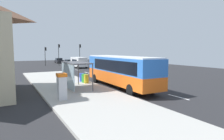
% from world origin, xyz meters
% --- Properties ---
extents(ground_plane, '(56.00, 92.00, 0.04)m').
position_xyz_m(ground_plane, '(0.00, 14.00, -0.02)').
color(ground_plane, '#262628').
extents(sidewalk_platform, '(6.20, 30.00, 0.18)m').
position_xyz_m(sidewalk_platform, '(-6.40, 2.00, 0.09)').
color(sidewalk_platform, '#ADAAA3').
rests_on(sidewalk_platform, ground).
extents(lane_stripe_seg_0, '(0.16, 2.20, 0.01)m').
position_xyz_m(lane_stripe_seg_0, '(0.25, -6.00, 0.01)').
color(lane_stripe_seg_0, silver).
rests_on(lane_stripe_seg_0, ground).
extents(lane_stripe_seg_1, '(0.16, 2.20, 0.01)m').
position_xyz_m(lane_stripe_seg_1, '(0.25, -1.00, 0.01)').
color(lane_stripe_seg_1, silver).
rests_on(lane_stripe_seg_1, ground).
extents(lane_stripe_seg_2, '(0.16, 2.20, 0.01)m').
position_xyz_m(lane_stripe_seg_2, '(0.25, 4.00, 0.01)').
color(lane_stripe_seg_2, silver).
rests_on(lane_stripe_seg_2, ground).
extents(lane_stripe_seg_3, '(0.16, 2.20, 0.01)m').
position_xyz_m(lane_stripe_seg_3, '(0.25, 9.00, 0.01)').
color(lane_stripe_seg_3, silver).
rests_on(lane_stripe_seg_3, ground).
extents(lane_stripe_seg_4, '(0.16, 2.20, 0.01)m').
position_xyz_m(lane_stripe_seg_4, '(0.25, 14.00, 0.01)').
color(lane_stripe_seg_4, silver).
rests_on(lane_stripe_seg_4, ground).
extents(lane_stripe_seg_5, '(0.16, 2.20, 0.01)m').
position_xyz_m(lane_stripe_seg_5, '(0.25, 19.00, 0.01)').
color(lane_stripe_seg_5, silver).
rests_on(lane_stripe_seg_5, ground).
extents(lane_stripe_seg_6, '(0.16, 2.20, 0.01)m').
position_xyz_m(lane_stripe_seg_6, '(0.25, 24.00, 0.01)').
color(lane_stripe_seg_6, silver).
rests_on(lane_stripe_seg_6, ground).
extents(lane_stripe_seg_7, '(0.16, 2.20, 0.01)m').
position_xyz_m(lane_stripe_seg_7, '(0.25, 29.00, 0.01)').
color(lane_stripe_seg_7, silver).
rests_on(lane_stripe_seg_7, ground).
extents(bus, '(2.81, 11.07, 3.21)m').
position_xyz_m(bus, '(-1.71, -0.09, 1.84)').
color(bus, orange).
rests_on(bus, ground).
extents(white_van, '(2.07, 5.22, 2.30)m').
position_xyz_m(white_van, '(2.20, 23.60, 1.34)').
color(white_van, white).
rests_on(white_van, ground).
extents(sedan_near, '(1.91, 4.43, 1.52)m').
position_xyz_m(sedan_near, '(2.30, 41.41, 0.79)').
color(sedan_near, black).
rests_on(sedan_near, ground).
extents(sedan_far, '(1.86, 4.41, 1.52)m').
position_xyz_m(sedan_far, '(2.30, 30.80, 0.79)').
color(sedan_far, '#195933').
rests_on(sedan_far, ground).
extents(ticket_machine, '(0.66, 0.76, 1.94)m').
position_xyz_m(ticket_machine, '(-8.40, -2.77, 1.17)').
color(ticket_machine, silver).
rests_on(ticket_machine, sidewalk_platform).
extents(recycling_bin_yellow, '(0.52, 0.52, 0.95)m').
position_xyz_m(recycling_bin_yellow, '(-4.20, 3.00, 0.66)').
color(recycling_bin_yellow, yellow).
rests_on(recycling_bin_yellow, sidewalk_platform).
extents(recycling_bin_green, '(0.52, 0.52, 0.95)m').
position_xyz_m(recycling_bin_green, '(-4.20, 3.70, 0.66)').
color(recycling_bin_green, green).
rests_on(recycling_bin_green, sidewalk_platform).
extents(recycling_bin_blue, '(0.52, 0.52, 0.95)m').
position_xyz_m(recycling_bin_blue, '(-4.20, 4.40, 0.66)').
color(recycling_bin_blue, blue).
rests_on(recycling_bin_blue, sidewalk_platform).
extents(traffic_light_near_side, '(0.49, 0.28, 5.44)m').
position_xyz_m(traffic_light_near_side, '(5.49, 31.84, 3.59)').
color(traffic_light_near_side, '#2D2D2D').
rests_on(traffic_light_near_side, ground).
extents(traffic_light_far_side, '(0.49, 0.28, 4.65)m').
position_xyz_m(traffic_light_far_side, '(-3.10, 32.64, 3.11)').
color(traffic_light_far_side, '#2D2D2D').
rests_on(traffic_light_far_side, ground).
extents(traffic_light_median, '(0.49, 0.28, 5.42)m').
position_xyz_m(traffic_light_median, '(0.39, 33.44, 3.58)').
color(traffic_light_median, '#2D2D2D').
rests_on(traffic_light_median, ground).
extents(bus_shelter, '(1.80, 4.00, 2.50)m').
position_xyz_m(bus_shelter, '(-6.41, 0.68, 2.10)').
color(bus_shelter, '#4C4C51').
rests_on(bus_shelter, sidewalk_platform).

